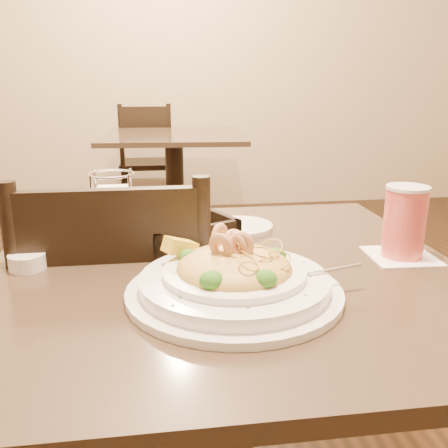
{
  "coord_description": "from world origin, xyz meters",
  "views": [
    {
      "loc": [
        -0.13,
        -0.88,
        1.11
      ],
      "look_at": [
        0.0,
        0.02,
        0.84
      ],
      "focal_mm": 40.0,
      "sensor_mm": 36.0,
      "label": 1
    }
  ],
  "objects": [
    {
      "name": "main_table",
      "position": [
        0.0,
        0.0,
        0.52
      ],
      "size": [
        0.9,
        0.9,
        0.76
      ],
      "color": "black",
      "rests_on": "ground"
    },
    {
      "name": "background_table",
      "position": [
        0.01,
        2.41,
        0.52
      ],
      "size": [
        0.96,
        0.96,
        0.76
      ],
      "rotation": [
        0.0,
        0.0,
        -0.07
      ],
      "color": "black",
      "rests_on": "ground"
    },
    {
      "name": "dining_chair_near",
      "position": [
        -0.22,
        0.19,
        0.5
      ],
      "size": [
        0.42,
        0.42,
        0.93
      ],
      "rotation": [
        0.0,
        0.0,
        3.14
      ],
      "color": "black",
      "rests_on": "ground"
    },
    {
      "name": "dining_chair_far",
      "position": [
        -0.18,
        3.1,
        0.5
      ],
      "size": [
        0.42,
        0.42,
        0.93
      ],
      "rotation": [
        0.0,
        0.0,
        3.14
      ],
      "color": "black",
      "rests_on": "ground"
    },
    {
      "name": "pasta_bowl",
      "position": [
        -0.01,
        -0.13,
        0.8
      ],
      "size": [
        0.4,
        0.36,
        0.11
      ],
      "rotation": [
        0.0,
        0.0,
        0.01
      ],
      "color": "white",
      "rests_on": "main_table"
    },
    {
      "name": "drink_glass",
      "position": [
        0.36,
        0.01,
        0.84
      ],
      "size": [
        0.13,
        0.13,
        0.15
      ],
      "rotation": [
        0.0,
        0.0,
        -0.05
      ],
      "color": "white",
      "rests_on": "main_table"
    },
    {
      "name": "bread_basket",
      "position": [
        -0.07,
        0.16,
        0.78
      ],
      "size": [
        0.26,
        0.24,
        0.06
      ],
      "rotation": [
        0.0,
        0.0,
        0.44
      ],
      "color": "black",
      "rests_on": "main_table"
    },
    {
      "name": "napkin_caddy",
      "position": [
        -0.22,
        0.18,
        0.83
      ],
      "size": [
        0.1,
        0.1,
        0.16
      ],
      "rotation": [
        0.0,
        0.0,
        -0.16
      ],
      "color": "silver",
      "rests_on": "main_table"
    },
    {
      "name": "side_plate",
      "position": [
        0.07,
        0.25,
        0.77
      ],
      "size": [
        0.21,
        0.21,
        0.01
      ],
      "primitive_type": "cylinder",
      "rotation": [
        0.0,
        0.0,
        -0.35
      ],
      "color": "white",
      "rests_on": "main_table"
    },
    {
      "name": "butter_ramekin",
      "position": [
        -0.37,
        0.04,
        0.78
      ],
      "size": [
        0.09,
        0.09,
        0.03
      ],
      "primitive_type": "cylinder",
      "rotation": [
        0.0,
        0.0,
        -0.35
      ],
      "color": "white",
      "rests_on": "main_table"
    }
  ]
}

